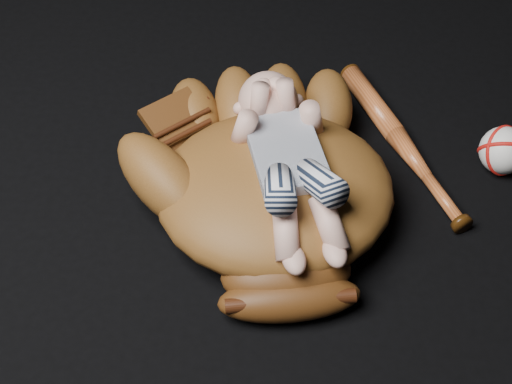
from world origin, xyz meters
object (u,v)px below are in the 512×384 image
baseball_glove (275,183)px  baseball_bat (402,143)px  baseball (504,150)px  newborn_baby (291,164)px

baseball_glove → baseball_bat: 0.27m
baseball_glove → baseball: (0.37, 0.11, -0.04)m
baseball_bat → baseball: bearing=-12.9°
baseball_glove → baseball_bat: bearing=28.1°
baseball_glove → baseball_bat: baseball_glove is taller
newborn_baby → baseball: size_ratio=4.49×
newborn_baby → baseball: (0.35, 0.12, -0.09)m
baseball_bat → baseball: (0.16, -0.04, 0.02)m
baseball_glove → newborn_baby: 0.06m
newborn_baby → baseball_bat: bearing=26.7°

